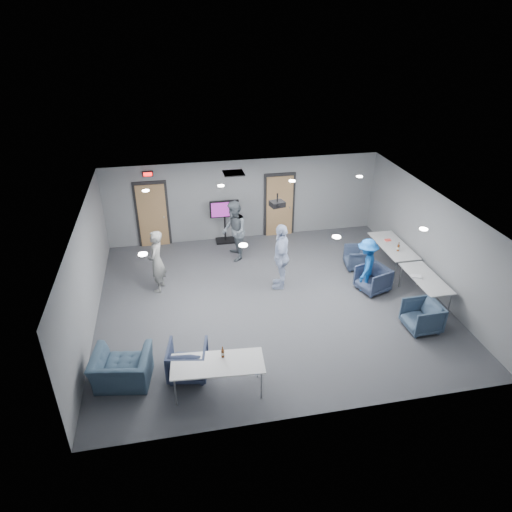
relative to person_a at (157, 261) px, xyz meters
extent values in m
plane|color=#3D3E45|center=(2.90, -1.15, -0.89)|extent=(9.00, 9.00, 0.00)
plane|color=white|center=(2.90, -1.15, 1.81)|extent=(9.00, 9.00, 0.00)
cube|color=slate|center=(2.90, 2.85, 0.46)|extent=(9.00, 0.02, 2.70)
cube|color=slate|center=(2.90, -5.15, 0.46)|extent=(9.00, 0.02, 2.70)
cube|color=slate|center=(-1.60, -1.15, 0.46)|extent=(0.02, 8.00, 2.70)
cube|color=slate|center=(7.40, -1.15, 0.46)|extent=(0.02, 8.00, 2.70)
cube|color=black|center=(-0.10, 2.82, 0.19)|extent=(1.06, 0.06, 2.24)
cube|color=#9D714C|center=(-0.10, 2.78, 0.16)|extent=(0.90, 0.05, 2.10)
cylinder|color=gray|center=(0.25, 2.73, 0.11)|extent=(0.04, 0.10, 0.04)
cube|color=black|center=(4.10, 2.82, 0.19)|extent=(1.06, 0.06, 2.24)
cube|color=#9D714C|center=(4.10, 2.78, 0.16)|extent=(0.90, 0.05, 2.10)
cylinder|color=gray|center=(4.45, 2.73, 0.11)|extent=(0.04, 0.10, 0.04)
cube|color=black|center=(-0.10, 2.79, 1.56)|extent=(0.32, 0.06, 0.16)
cube|color=#FF0C0C|center=(-0.10, 2.75, 1.56)|extent=(0.26, 0.02, 0.11)
cube|color=black|center=(2.40, 1.65, 1.79)|extent=(0.60, 0.60, 0.03)
cylinder|color=white|center=(-0.10, -2.95, 1.79)|extent=(0.18, 0.18, 0.02)
cylinder|color=white|center=(-0.10, 0.65, 1.79)|extent=(0.18, 0.18, 0.02)
cylinder|color=white|center=(1.90, -2.95, 1.79)|extent=(0.18, 0.18, 0.02)
cylinder|color=white|center=(1.90, 0.65, 1.79)|extent=(0.18, 0.18, 0.02)
cylinder|color=white|center=(3.90, -2.95, 1.79)|extent=(0.18, 0.18, 0.02)
cylinder|color=white|center=(3.90, 0.65, 1.79)|extent=(0.18, 0.18, 0.02)
cylinder|color=white|center=(5.90, -2.95, 1.79)|extent=(0.18, 0.18, 0.02)
cylinder|color=white|center=(5.90, 0.65, 1.79)|extent=(0.18, 0.18, 0.02)
imported|color=gray|center=(0.00, 0.00, 0.00)|extent=(0.56, 0.73, 1.78)
imported|color=slate|center=(2.33, 1.38, 0.05)|extent=(0.72, 0.92, 1.89)
imported|color=silver|center=(3.36, -0.48, 0.06)|extent=(0.78, 1.21, 1.91)
imported|color=#1950A3|center=(5.60, -1.08, -0.13)|extent=(1.02, 1.14, 1.53)
imported|color=#344059|center=(5.88, 0.10, -0.56)|extent=(0.83, 0.81, 0.66)
imported|color=#36425E|center=(5.80, -1.18, -0.54)|extent=(0.98, 0.96, 0.71)
imported|color=#394C63|center=(6.25, -3.05, -0.52)|extent=(0.83, 0.81, 0.73)
imported|color=#333C58|center=(0.58, -3.55, -0.51)|extent=(0.95, 0.97, 0.76)
imported|color=#3A5065|center=(-0.77, -3.55, -0.51)|extent=(1.30, 1.18, 0.75)
cube|color=silver|center=(6.90, -0.05, -0.18)|extent=(0.80, 1.92, 0.03)
cylinder|color=gray|center=(6.58, 0.83, -0.54)|extent=(0.04, 0.04, 0.70)
cylinder|color=gray|center=(6.58, -0.93, -0.54)|extent=(0.04, 0.04, 0.70)
cylinder|color=gray|center=(7.22, 0.83, -0.54)|extent=(0.04, 0.04, 0.70)
cylinder|color=gray|center=(7.22, -0.93, -0.54)|extent=(0.04, 0.04, 0.70)
cube|color=silver|center=(6.90, -1.95, -0.18)|extent=(0.71, 1.70, 0.03)
cylinder|color=gray|center=(6.63, -1.18, -0.54)|extent=(0.04, 0.04, 0.70)
cylinder|color=gray|center=(6.63, -2.72, -0.54)|extent=(0.04, 0.04, 0.70)
cylinder|color=gray|center=(7.18, -1.18, -0.54)|extent=(0.04, 0.04, 0.70)
cylinder|color=gray|center=(7.18, -2.72, -0.54)|extent=(0.04, 0.04, 0.70)
cube|color=silver|center=(1.15, -4.15, -0.18)|extent=(1.91, 0.92, 0.03)
cylinder|color=gray|center=(2.02, -3.91, -0.54)|extent=(0.04, 0.04, 0.70)
cylinder|color=gray|center=(0.33, -3.78, -0.54)|extent=(0.04, 0.04, 0.70)
cylinder|color=gray|center=(1.97, -4.52, -0.54)|extent=(0.04, 0.04, 0.70)
cylinder|color=gray|center=(0.28, -4.39, -0.54)|extent=(0.04, 0.04, 0.70)
cylinder|color=#5C2C0F|center=(1.28, -3.98, -0.07)|extent=(0.06, 0.06, 0.18)
cylinder|color=#5C2C0F|center=(1.28, -3.98, 0.06)|extent=(0.02, 0.02, 0.08)
cylinder|color=beige|center=(1.28, -3.98, -0.07)|extent=(0.07, 0.07, 0.06)
cylinder|color=#5C2C0F|center=(6.86, -0.42, -0.06)|extent=(0.07, 0.07, 0.19)
cylinder|color=#5C2C0F|center=(6.86, -0.42, 0.08)|extent=(0.03, 0.03, 0.09)
cylinder|color=beige|center=(6.86, -0.42, -0.06)|extent=(0.07, 0.07, 0.06)
cube|color=#DE4037|center=(6.87, 0.25, -0.14)|extent=(0.18, 0.12, 0.04)
cube|color=white|center=(6.65, -1.89, -0.13)|extent=(0.29, 0.25, 0.06)
cube|color=black|center=(2.21, 2.60, -0.86)|extent=(0.64, 0.45, 0.06)
cylinder|color=black|center=(2.21, 2.60, -0.30)|extent=(0.06, 0.06, 1.09)
cube|color=black|center=(2.21, 2.60, 0.29)|extent=(0.95, 0.07, 0.56)
cube|color=#771A79|center=(2.21, 2.55, 0.29)|extent=(0.86, 0.01, 0.49)
cylinder|color=black|center=(3.27, -0.23, 1.69)|extent=(0.04, 0.04, 0.22)
cube|color=black|center=(3.27, -0.23, 1.51)|extent=(0.42, 0.38, 0.14)
cylinder|color=black|center=(3.27, -0.39, 1.51)|extent=(0.08, 0.06, 0.08)
camera|label=1|loc=(0.57, -11.09, 6.04)|focal=32.00mm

